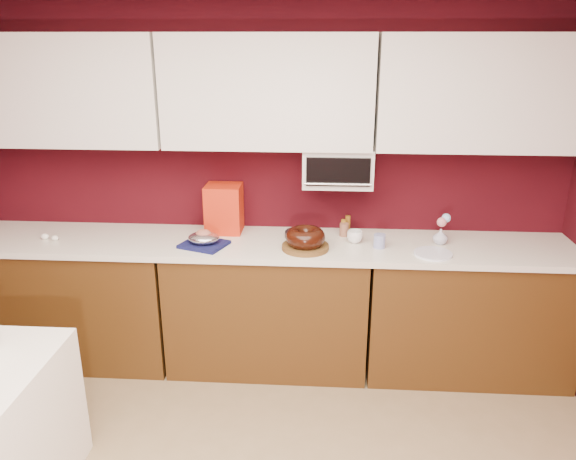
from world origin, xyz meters
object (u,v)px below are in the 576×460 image
(toaster_oven, at_px, (338,166))
(foil_ham_nest, at_px, (204,238))
(pandoro_box, at_px, (224,208))
(blue_jar, at_px, (379,241))
(coffee_mug, at_px, (355,235))
(flower_vase, at_px, (440,235))
(bundt_cake, at_px, (305,237))

(toaster_oven, relative_size, foil_ham_nest, 2.24)
(pandoro_box, xyz_separation_m, blue_jar, (1.04, -0.25, -0.12))
(foil_ham_nest, xyz_separation_m, coffee_mug, (0.97, 0.13, -0.01))
(coffee_mug, relative_size, blue_jar, 1.11)
(toaster_oven, xyz_separation_m, flower_vase, (0.67, -0.13, -0.42))
(coffee_mug, xyz_separation_m, flower_vase, (0.55, 0.02, 0.01))
(bundt_cake, relative_size, flower_vase, 2.18)
(toaster_oven, height_order, blue_jar, toaster_oven)
(blue_jar, relative_size, flower_vase, 0.77)
(bundt_cake, bearing_deg, blue_jar, 7.17)
(bundt_cake, distance_m, flower_vase, 0.88)
(pandoro_box, bearing_deg, coffee_mug, -10.46)
(bundt_cake, xyz_separation_m, flower_vase, (0.87, 0.16, -0.02))
(bundt_cake, relative_size, blue_jar, 2.82)
(toaster_oven, relative_size, blue_jar, 5.08)
(foil_ham_nest, xyz_separation_m, flower_vase, (1.52, 0.14, 0.00))
(coffee_mug, height_order, blue_jar, coffee_mug)
(toaster_oven, height_order, pandoro_box, toaster_oven)
(bundt_cake, height_order, coffee_mug, bundt_cake)
(toaster_oven, height_order, flower_vase, toaster_oven)
(bundt_cake, bearing_deg, foil_ham_nest, 178.86)
(bundt_cake, distance_m, coffee_mug, 0.35)
(flower_vase, bearing_deg, foil_ham_nest, -174.64)
(foil_ham_nest, distance_m, pandoro_box, 0.32)
(blue_jar, distance_m, flower_vase, 0.41)
(toaster_oven, height_order, coffee_mug, toaster_oven)
(pandoro_box, relative_size, flower_vase, 2.86)
(bundt_cake, distance_m, pandoro_box, 0.65)
(blue_jar, height_order, flower_vase, flower_vase)
(pandoro_box, xyz_separation_m, coffee_mug, (0.89, -0.17, -0.11))
(foil_ham_nest, bearing_deg, pandoro_box, 74.05)
(toaster_oven, xyz_separation_m, pandoro_box, (-0.76, 0.03, -0.31))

